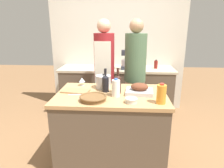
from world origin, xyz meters
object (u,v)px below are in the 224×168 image
Objects in this scene: cutting_board at (75,91)px; mixing_bowl at (131,100)px; wicker_basket at (93,98)px; wine_bottle_dark at (105,83)px; milk_jug at (116,88)px; wine_bottle_green at (118,83)px; stand_mixer at (126,61)px; wine_glass_right at (82,80)px; knife_chef at (80,95)px; wine_glass_left at (118,81)px; person_cook_guest at (135,72)px; person_cook_aproned at (104,71)px; condiment_bottle_short at (156,64)px; juice_jug at (161,94)px; stock_pot at (103,82)px; roasting_pan at (139,90)px; condiment_bottle_tall at (112,66)px.

mixing_bowl is at bearing -25.38° from cutting_board.
wicker_basket is 1.03× the size of wine_bottle_dark.
milk_jug is at bearing 32.59° from wicker_basket.
wine_bottle_green is 0.87× the size of stand_mixer.
wicker_basket is at bearing -46.41° from cutting_board.
wine_bottle_green reaches higher than cutting_board.
wine_glass_right reaches higher than wicker_basket.
knife_chef is (-0.58, 0.21, -0.03)m from mixing_bowl.
wicker_basket is 2.62× the size of wine_glass_left.
wine_glass_left is at bearing -133.85° from person_cook_guest.
wine_glass_left is at bearing 89.02° from milk_jug.
wine_glass_left is 0.06× the size of person_cook_aproned.
cutting_board is at bearing 178.46° from wine_bottle_green.
milk_jug is 0.11m from wine_bottle_green.
wine_bottle_green is at bearing 116.82° from mixing_bowl.
stand_mixer reaches higher than mixing_bowl.
mixing_bowl is 0.45× the size of wine_bottle_dark.
person_cook_guest is at bearing 64.19° from wicker_basket.
wicker_basket is 1.89m from condiment_bottle_short.
knife_chef is at bearing -125.38° from condiment_bottle_short.
person_cook_guest is at bearing 101.95° from juice_jug.
wicker_basket is 1.36× the size of juice_jug.
person_cook_aproned is (0.27, 0.76, 0.08)m from cutting_board.
person_cook_guest is at bearing 85.43° from mixing_bowl.
wine_glass_right is at bearing 174.87° from wine_glass_left.
wicker_basket is at bearing -118.12° from condiment_bottle_short.
knife_chef is at bearing -99.22° from person_cook_aproned.
cutting_board is 0.52m from milk_jug.
juice_jug is (0.64, -0.48, 0.02)m from stock_pot.
cutting_board is at bearing 165.91° from milk_jug.
juice_jug is 1.04× the size of milk_jug.
wine_bottle_dark reaches higher than roasting_pan.
wine_bottle_green is at bearing -29.51° from wine_glass_right.
wine_bottle_green is 0.17× the size of person_cook_guest.
wine_bottle_dark is (0.10, 0.30, 0.08)m from wicker_basket.
condiment_bottle_short is (0.83, 1.22, -0.00)m from stock_pot.
person_cook_guest is (0.48, 1.00, 0.06)m from wicker_basket.
juice_jug is 1.27m from person_cook_aproned.
condiment_bottle_tall is 0.08× the size of person_cook_aproned.
stock_pot is at bearing 124.89° from mixing_bowl.
person_cook_guest reaches higher than condiment_bottle_tall.
condiment_bottle_short reaches higher than cutting_board.
stock_pot is 1.73× the size of wine_glass_left.
cutting_board is 0.55m from wine_glass_left.
condiment_bottle_tall reaches higher than wine_glass_left.
knife_chef is 1.85× the size of condiment_bottle_tall.
wine_glass_right is (-0.33, 0.23, -0.04)m from wine_bottle_dark.
roasting_pan is at bearing -20.42° from wine_glass_right.
wicker_basket is 1.11m from person_cook_guest.
stand_mixer is at bearing 102.52° from juice_jug.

